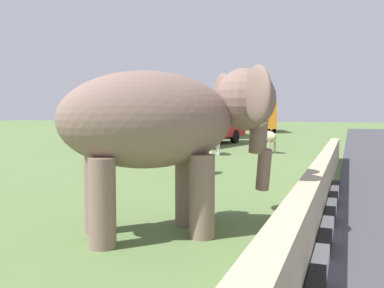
# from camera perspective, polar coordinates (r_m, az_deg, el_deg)

# --- Properties ---
(barrier_parapet) EXTENTS (28.00, 0.36, 1.00)m
(barrier_parapet) POSITION_cam_1_polar(r_m,az_deg,el_deg) (7.11, 15.30, -9.45)
(barrier_parapet) COLOR tan
(barrier_parapet) RESTS_ON ground_plane
(elephant) EXTENTS (3.71, 3.91, 3.01)m
(elephant) POSITION_cam_1_polar(r_m,az_deg,el_deg) (7.42, -3.33, 2.86)
(elephant) COLOR #7C6157
(elephant) RESTS_ON ground_plane
(person_handler) EXTENTS (0.52, 0.52, 1.66)m
(person_handler) POSITION_cam_1_polar(r_m,az_deg,el_deg) (8.59, 1.05, -4.07)
(person_handler) COLOR navy
(person_handler) RESTS_ON ground_plane
(bus_red) EXTENTS (10.01, 4.10, 3.50)m
(bus_red) POSITION_cam_1_polar(r_m,az_deg,el_deg) (28.49, 1.15, 3.99)
(bus_red) COLOR #B21E1E
(bus_red) RESTS_ON ground_plane
(bus_teal) EXTENTS (9.45, 5.02, 3.50)m
(bus_teal) POSITION_cam_1_polar(r_m,az_deg,el_deg) (39.95, 3.41, 4.02)
(bus_teal) COLOR teal
(bus_teal) RESTS_ON ground_plane
(bus_orange) EXTENTS (10.33, 5.12, 3.50)m
(bus_orange) POSITION_cam_1_polar(r_m,az_deg,el_deg) (51.86, 9.55, 3.99)
(bus_orange) COLOR orange
(bus_orange) RESTS_ON ground_plane
(cow_near) EXTENTS (1.93, 0.90, 1.23)m
(cow_near) POSITION_cam_1_polar(r_m,az_deg,el_deg) (14.59, 0.15, -0.91)
(cow_near) COLOR #473323
(cow_near) RESTS_ON ground_plane
(cow_mid) EXTENTS (1.90, 1.14, 1.23)m
(cow_mid) POSITION_cam_1_polar(r_m,az_deg,el_deg) (22.05, 3.07, 0.79)
(cow_mid) COLOR beige
(cow_mid) RESTS_ON ground_plane
(cow_far) EXTENTS (1.62, 1.65, 1.23)m
(cow_far) POSITION_cam_1_polar(r_m,az_deg,el_deg) (23.41, 10.18, 0.92)
(cow_far) COLOR tan
(cow_far) RESTS_ON ground_plane
(hill_east) EXTENTS (37.11, 29.69, 11.85)m
(hill_east) POSITION_cam_1_polar(r_m,az_deg,el_deg) (65.59, -3.26, 2.24)
(hill_east) COLOR slate
(hill_east) RESTS_ON ground_plane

